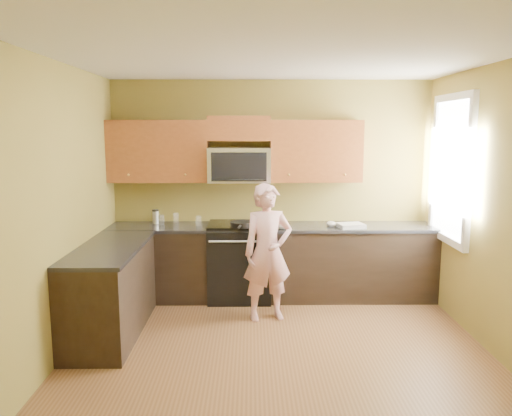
{
  "coord_description": "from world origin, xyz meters",
  "views": [
    {
      "loc": [
        -0.26,
        -4.35,
        2.09
      ],
      "look_at": [
        -0.2,
        1.3,
        1.2
      ],
      "focal_mm": 35.15,
      "sensor_mm": 36.0,
      "label": 1
    }
  ],
  "objects_px": {
    "butter_tub": "(275,228)",
    "woman": "(268,252)",
    "microwave": "(239,182)",
    "frying_pan": "(242,227)",
    "travel_mug": "(156,223)",
    "stove": "(240,261)"
  },
  "relations": [
    {
      "from": "stove",
      "to": "woman",
      "type": "xyz_separation_m",
      "value": [
        0.33,
        -0.68,
        0.28
      ]
    },
    {
      "from": "microwave",
      "to": "butter_tub",
      "type": "relative_size",
      "value": 6.18
    },
    {
      "from": "frying_pan",
      "to": "travel_mug",
      "type": "bearing_deg",
      "value": 168.98
    },
    {
      "from": "microwave",
      "to": "woman",
      "type": "distance_m",
      "value": 1.11
    },
    {
      "from": "butter_tub",
      "to": "travel_mug",
      "type": "relative_size",
      "value": 0.7
    },
    {
      "from": "microwave",
      "to": "woman",
      "type": "bearing_deg",
      "value": -67.96
    },
    {
      "from": "woman",
      "to": "travel_mug",
      "type": "height_order",
      "value": "woman"
    },
    {
      "from": "microwave",
      "to": "woman",
      "type": "xyz_separation_m",
      "value": [
        0.33,
        -0.8,
        -0.69
      ]
    },
    {
      "from": "stove",
      "to": "microwave",
      "type": "distance_m",
      "value": 0.98
    },
    {
      "from": "frying_pan",
      "to": "travel_mug",
      "type": "height_order",
      "value": "travel_mug"
    },
    {
      "from": "frying_pan",
      "to": "woman",
      "type": "bearing_deg",
      "value": -49.92
    },
    {
      "from": "microwave",
      "to": "frying_pan",
      "type": "bearing_deg",
      "value": -83.16
    },
    {
      "from": "butter_tub",
      "to": "frying_pan",
      "type": "bearing_deg",
      "value": -170.9
    },
    {
      "from": "stove",
      "to": "frying_pan",
      "type": "distance_m",
      "value": 0.52
    },
    {
      "from": "woman",
      "to": "travel_mug",
      "type": "relative_size",
      "value": 8.63
    },
    {
      "from": "woman",
      "to": "travel_mug",
      "type": "bearing_deg",
      "value": 133.13
    },
    {
      "from": "stove",
      "to": "travel_mug",
      "type": "relative_size",
      "value": 5.43
    },
    {
      "from": "stove",
      "to": "microwave",
      "type": "bearing_deg",
      "value": 90.0
    },
    {
      "from": "stove",
      "to": "microwave",
      "type": "relative_size",
      "value": 1.25
    },
    {
      "from": "microwave",
      "to": "frying_pan",
      "type": "relative_size",
      "value": 1.51
    },
    {
      "from": "woman",
      "to": "butter_tub",
      "type": "xyz_separation_m",
      "value": [
        0.1,
        0.53,
        0.16
      ]
    },
    {
      "from": "butter_tub",
      "to": "woman",
      "type": "bearing_deg",
      "value": -101.06
    }
  ]
}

